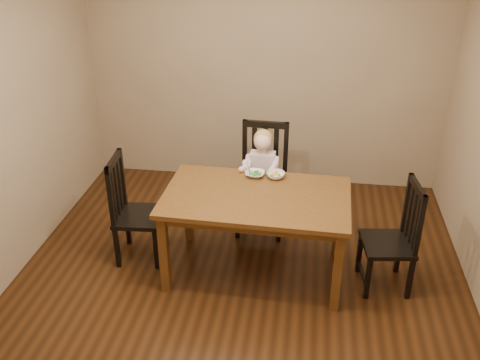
# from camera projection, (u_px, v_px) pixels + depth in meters

# --- Properties ---
(room) EXTENTS (4.01, 4.01, 2.71)m
(room) POSITION_uv_depth(u_px,v_px,m) (240.00, 140.00, 4.14)
(room) COLOR #3D200C
(room) RESTS_ON ground
(dining_table) EXTENTS (1.60, 0.99, 0.79)m
(dining_table) POSITION_uv_depth(u_px,v_px,m) (256.00, 204.00, 4.55)
(dining_table) COLOR #502912
(dining_table) RESTS_ON room
(chair_child) EXTENTS (0.49, 0.47, 1.10)m
(chair_child) POSITION_uv_depth(u_px,v_px,m) (263.00, 180.00, 5.31)
(chair_child) COLOR black
(chair_child) RESTS_ON room
(chair_left) EXTENTS (0.45, 0.47, 1.02)m
(chair_left) POSITION_uv_depth(u_px,v_px,m) (133.00, 211.00, 4.87)
(chair_left) COLOR black
(chair_left) RESTS_ON room
(chair_right) EXTENTS (0.46, 0.48, 0.99)m
(chair_right) POSITION_uv_depth(u_px,v_px,m) (394.00, 239.00, 4.49)
(chair_right) COLOR black
(chair_right) RESTS_ON room
(toddler) EXTENTS (0.34, 0.41, 0.55)m
(toddler) POSITION_uv_depth(u_px,v_px,m) (262.00, 170.00, 5.19)
(toddler) COLOR beige
(toddler) RESTS_ON chair_child
(bowl_peas) EXTENTS (0.19, 0.19, 0.04)m
(bowl_peas) POSITION_uv_depth(u_px,v_px,m) (255.00, 174.00, 4.81)
(bowl_peas) COLOR white
(bowl_peas) RESTS_ON dining_table
(bowl_veg) EXTENTS (0.20, 0.20, 0.05)m
(bowl_veg) POSITION_uv_depth(u_px,v_px,m) (276.00, 175.00, 4.78)
(bowl_veg) COLOR white
(bowl_veg) RESTS_ON dining_table
(fork) EXTENTS (0.06, 0.13, 0.05)m
(fork) POSITION_uv_depth(u_px,v_px,m) (250.00, 172.00, 4.79)
(fork) COLOR silver
(fork) RESTS_ON bowl_peas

